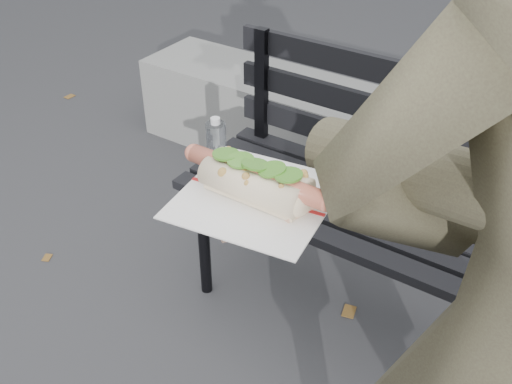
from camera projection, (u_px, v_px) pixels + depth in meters
park_bench at (423, 201)px, 1.77m from camera, size 1.50×0.44×0.88m
concrete_block at (263, 113)px, 2.92m from camera, size 1.20×0.40×0.40m
held_hotdog at (420, 192)px, 0.71m from camera, size 0.62×0.31×0.20m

